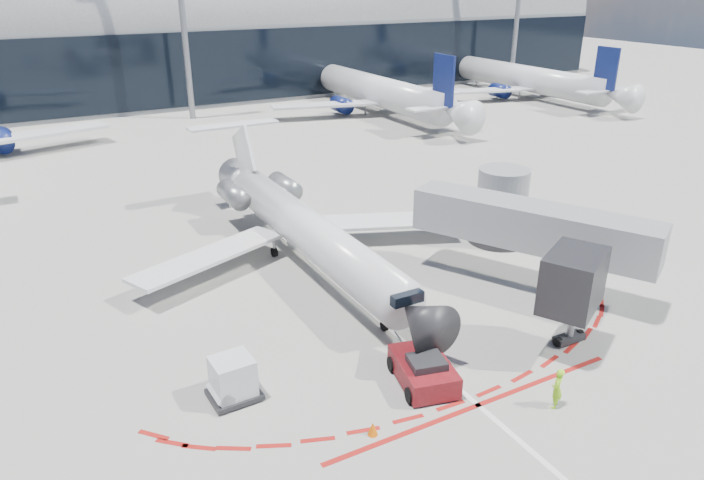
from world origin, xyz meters
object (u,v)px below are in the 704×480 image
ramp_worker (557,388)px  pushback_tug (423,370)px  uld_container (233,379)px  regional_jet (302,226)px

ramp_worker → pushback_tug: bearing=-80.0°
ramp_worker → uld_container: 12.90m
pushback_tug → ramp_worker: (3.69, -3.87, 0.26)m
uld_container → ramp_worker: bearing=-33.5°
ramp_worker → uld_container: bearing=-64.8°
regional_jet → ramp_worker: (2.93, -17.68, -1.30)m
pushback_tug → ramp_worker: ramp_worker is taller
pushback_tug → ramp_worker: size_ratio=3.10×
pushback_tug → ramp_worker: 5.35m
regional_jet → pushback_tug: (-0.76, -13.81, -1.56)m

